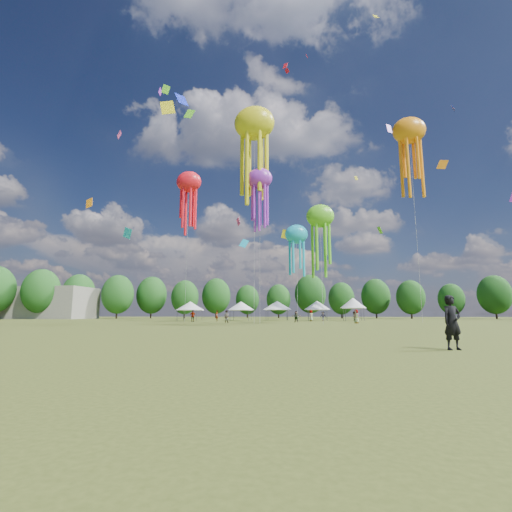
# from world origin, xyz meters

# --- Properties ---
(ground) EXTENTS (300.00, 300.00, 0.00)m
(ground) POSITION_xyz_m (0.00, 0.00, 0.00)
(ground) COLOR #384416
(ground) RESTS_ON ground
(observer_main) EXTENTS (0.78, 0.65, 1.85)m
(observer_main) POSITION_xyz_m (7.51, -1.30, 0.92)
(observer_main) COLOR black
(observer_main) RESTS_ON ground
(spectator_near) EXTENTS (0.94, 0.80, 1.73)m
(spectator_near) POSITION_xyz_m (-8.33, 36.49, 0.86)
(spectator_near) COLOR gray
(spectator_near) RESTS_ON ground
(spectators_far) EXTENTS (27.68, 18.97, 1.88)m
(spectators_far) POSITION_xyz_m (1.73, 45.39, 0.88)
(spectators_far) COLOR gray
(spectators_far) RESTS_ON ground
(festival_tents) EXTENTS (35.60, 8.61, 4.15)m
(festival_tents) POSITION_xyz_m (-3.23, 54.07, 2.86)
(festival_tents) COLOR #47474C
(festival_tents) RESTS_ON ground
(show_kites) EXTENTS (40.66, 15.41, 32.16)m
(show_kites) POSITION_xyz_m (1.57, 36.12, 22.41)
(show_kites) COLOR purple
(show_kites) RESTS_ON ground
(small_kites) EXTENTS (71.75, 56.97, 42.32)m
(small_kites) POSITION_xyz_m (0.62, 44.00, 28.88)
(small_kites) COLOR purple
(small_kites) RESTS_ON ground
(treeline) EXTENTS (201.57, 95.24, 13.43)m
(treeline) POSITION_xyz_m (-3.87, 62.51, 6.54)
(treeline) COLOR #38281C
(treeline) RESTS_ON ground
(hangar) EXTENTS (40.00, 12.00, 8.00)m
(hangar) POSITION_xyz_m (-72.00, 72.00, 4.00)
(hangar) COLOR gray
(hangar) RESTS_ON ground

